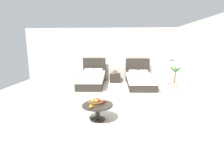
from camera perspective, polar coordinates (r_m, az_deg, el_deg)
The scene contains 14 objects.
ground_plane at distance 6.03m, azimuth 0.64°, elevation -7.40°, with size 9.82×9.89×0.02m, color beige.
wall_back at distance 8.88m, azimuth 1.66°, elevation 7.75°, with size 9.82×0.12×2.78m, color silver.
wall_side_right at distance 6.76m, azimuth 28.35°, elevation 5.40°, with size 0.12×5.49×2.78m, color silver.
bed_near_window at distance 7.86m, azimuth -7.03°, elevation -0.62°, with size 1.26×2.25×1.23m.
bed_near_corner at distance 7.79m, azimuth 9.69°, elevation -1.00°, with size 1.30×2.22×1.22m.
nightstand at distance 8.47m, azimuth 1.13°, elevation -0.34°, with size 0.53×0.48×0.45m.
table_lamp at distance 8.41m, azimuth 1.15°, elevation 2.82°, with size 0.34×0.34×0.39m.
vase at distance 8.39m, azimuth 0.04°, elevation 1.64°, with size 0.07×0.07×0.15m.
coffee_table at distance 4.27m, azimuth -5.02°, elevation -10.68°, with size 0.79×0.79×0.42m.
fruit_bowl at distance 4.29m, azimuth -5.74°, elevation -8.40°, with size 0.39×0.39×0.18m.
loose_apple at distance 4.35m, azimuth -2.55°, elevation -8.33°, with size 0.08×0.08×0.08m.
loose_orange at distance 3.99m, azimuth -7.39°, elevation -10.12°, with size 0.09×0.09×0.09m.
floor_lamp_corner at distance 8.57m, azimuth 19.92°, elevation 1.67°, with size 0.22×0.22×1.20m.
potted_palm at distance 7.69m, azimuth 20.87°, elevation -1.39°, with size 0.57×0.58×1.04m.
Camera 1 is at (0.28, -5.71, 1.90)m, focal length 26.33 mm.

